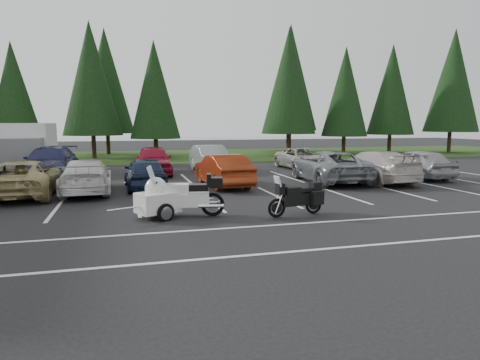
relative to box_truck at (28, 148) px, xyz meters
name	(u,v)px	position (x,y,z in m)	size (l,w,h in m)	color
ground	(202,205)	(8.00, -12.50, -1.45)	(120.00, 120.00, 0.00)	black
grass_strip	(154,156)	(8.00, 11.50, -1.45)	(80.00, 16.00, 0.01)	#203D13
lake_water	(166,142)	(12.00, 42.50, -1.45)	(70.00, 50.00, 0.02)	slate
box_truck	(28,148)	(0.00, 0.00, 0.00)	(2.40, 5.60, 2.90)	silver
stall_markings	(193,196)	(8.00, -10.50, -1.45)	(32.00, 16.00, 0.01)	silver
conifer_3	(13,92)	(-2.50, 8.90, 3.82)	(3.87, 3.87, 9.02)	#332316
conifer_4	(91,78)	(3.00, 10.40, 5.08)	(4.80, 4.80, 11.17)	#332316
conifer_5	(155,90)	(8.00, 9.10, 4.18)	(4.14, 4.14, 9.63)	#332316
conifer_6	(289,81)	(20.00, 9.60, 5.26)	(4.93, 4.93, 11.48)	#332316
conifer_7	(345,92)	(25.50, 9.30, 4.36)	(4.27, 4.27, 9.94)	#332316
conifer_8	(392,90)	(31.00, 10.10, 4.72)	(4.53, 4.53, 10.56)	#332316
conifer_9	(453,81)	(37.00, 8.80, 5.62)	(5.19, 5.19, 12.10)	#332316
conifer_back_b	(106,81)	(4.00, 15.00, 5.32)	(4.97, 4.97, 11.58)	#332316
conifer_back_c	(290,78)	(22.00, 14.30, 6.04)	(5.50, 5.50, 12.81)	#332316
car_near_2	(24,178)	(1.52, -8.75, -0.73)	(2.40, 5.21, 1.45)	tan
car_near_3	(86,176)	(3.84, -8.57, -0.74)	(1.98, 4.88, 1.42)	silver
car_near_4	(145,173)	(6.25, -8.04, -0.74)	(1.68, 4.18, 1.42)	#17223B
car_near_5	(223,170)	(9.75, -8.15, -0.71)	(1.57, 4.51, 1.49)	maroon
car_near_6	(329,166)	(15.13, -8.11, -0.67)	(2.58, 5.59, 1.55)	gray
car_near_7	(373,166)	(17.29, -8.64, -0.67)	(2.18, 5.35, 1.55)	beige
car_near_8	(417,163)	(20.36, -7.94, -0.67)	(1.84, 4.57, 1.56)	#98989C
car_far_1	(50,163)	(1.59, -2.74, -0.63)	(2.29, 5.64, 1.64)	#1C1E46
car_far_2	(154,160)	(7.00, -2.56, -0.63)	(1.94, 4.81, 1.64)	maroon
car_far_3	(211,159)	(10.40, -2.11, -0.66)	(1.67, 4.78, 1.58)	gray
car_far_4	(303,158)	(16.34, -2.16, -0.77)	(2.25, 4.88, 1.36)	#A4A296
touring_motorcycle	(182,191)	(7.07, -14.15, -0.64)	(2.91, 0.90, 1.61)	silver
cargo_trailer	(158,205)	(6.33, -14.22, -1.04)	(1.77, 1.00, 0.82)	silver
adventure_motorcycle	(296,195)	(10.53, -14.95, -0.79)	(2.17, 0.75, 1.32)	black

